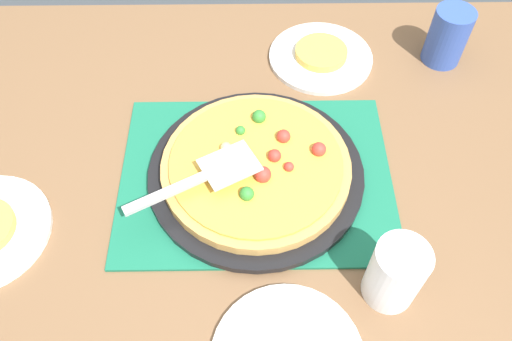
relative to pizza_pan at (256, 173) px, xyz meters
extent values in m
plane|color=#3D4247|center=(0.00, 0.00, -0.76)|extent=(8.00, 8.00, 0.00)
cube|color=brown|center=(0.00, 0.00, -0.03)|extent=(1.40, 1.00, 0.03)
cube|color=brown|center=(-0.64, 0.44, -0.40)|extent=(0.07, 0.07, 0.72)
cube|color=brown|center=(0.64, 0.44, -0.40)|extent=(0.07, 0.07, 0.72)
cube|color=#196B4C|center=(0.00, 0.00, -0.01)|extent=(0.48, 0.36, 0.01)
cylinder|color=black|center=(0.00, 0.00, 0.00)|extent=(0.38, 0.38, 0.01)
cylinder|color=tan|center=(0.00, 0.00, 0.02)|extent=(0.33, 0.33, 0.02)
cylinder|color=gold|center=(0.00, 0.00, 0.03)|extent=(0.30, 0.30, 0.01)
sphere|color=#338433|center=(-0.03, 0.07, 0.04)|extent=(0.02, 0.02, 0.02)
sphere|color=red|center=(0.11, 0.02, 0.04)|extent=(0.03, 0.03, 0.03)
sphere|color=red|center=(0.05, 0.05, 0.04)|extent=(0.02, 0.02, 0.02)
sphere|color=#338433|center=(-0.02, -0.07, 0.04)|extent=(0.02, 0.02, 0.02)
sphere|color=red|center=(0.03, 0.01, 0.04)|extent=(0.02, 0.02, 0.02)
sphere|color=#338433|center=(0.01, 0.10, 0.04)|extent=(0.03, 0.03, 0.03)
sphere|color=red|center=(0.06, -0.01, 0.04)|extent=(0.02, 0.02, 0.02)
sphere|color=#E5CC7F|center=(-0.05, 0.03, 0.04)|extent=(0.02, 0.02, 0.02)
sphere|color=red|center=(0.01, -0.03, 0.04)|extent=(0.03, 0.03, 0.03)
cylinder|color=white|center=(0.14, 0.31, -0.01)|extent=(0.22, 0.22, 0.01)
cylinder|color=#EAB747|center=(0.14, 0.31, 0.01)|extent=(0.11, 0.11, 0.02)
cylinder|color=white|center=(0.20, -0.21, 0.05)|extent=(0.08, 0.08, 0.12)
cylinder|color=#3351AD|center=(0.40, 0.31, 0.05)|extent=(0.08, 0.08, 0.12)
cube|color=silver|center=(-0.04, -0.02, 0.06)|extent=(0.11, 0.10, 0.00)
cube|color=#B2B2B7|center=(-0.15, -0.08, 0.06)|extent=(0.13, 0.08, 0.01)
camera|label=1|loc=(-0.01, -0.52, 0.73)|focal=35.54mm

